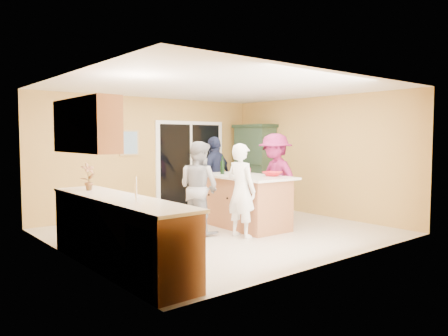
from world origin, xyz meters
TOP-DOWN VIEW (x-y plane):
  - floor at (0.00, 0.00)m, footprint 5.50×5.50m
  - ceiling at (0.00, 0.00)m, footprint 5.50×5.00m
  - wall_back at (0.00, 2.50)m, footprint 5.50×0.10m
  - wall_front at (0.00, -2.50)m, footprint 5.50×0.10m
  - wall_left at (-2.75, 0.00)m, footprint 0.10×5.00m
  - wall_right at (2.75, 0.00)m, footprint 0.10×5.00m
  - left_cabinet_run at (-2.45, -1.05)m, footprint 0.65×3.05m
  - upper_cabinets at (-2.58, -0.20)m, footprint 0.35×1.60m
  - sliding_door at (1.05, 2.46)m, footprint 1.90×0.07m
  - framed_picture at (-0.55, 2.48)m, footprint 0.46×0.04m
  - kitchen_island at (0.61, 0.01)m, footprint 1.10×1.93m
  - green_hutch at (2.49, 1.75)m, footprint 0.58×1.11m
  - woman_white at (-0.00, -0.55)m, footprint 0.46×0.63m
  - woman_grey at (-0.40, 0.13)m, footprint 0.79×0.92m
  - woman_navy at (0.79, 1.17)m, footprint 1.09×0.69m
  - woman_magenta at (1.43, 0.03)m, footprint 0.79×1.22m
  - serving_bowl at (0.89, -0.42)m, footprint 0.40×0.40m
  - tulip_vase at (-2.45, 0.05)m, footprint 0.24×0.18m
  - tumbler_near at (0.89, 0.23)m, footprint 0.09×0.09m
  - tumbler_far at (0.60, 0.21)m, footprint 0.09×0.09m
  - wine_bottle at (0.44, 0.51)m, footprint 0.08×0.08m
  - white_plate at (0.35, -0.07)m, footprint 0.23×0.23m

SIDE VIEW (x-z plane):
  - floor at x=0.00m, z-range 0.00..0.00m
  - left_cabinet_run at x=-2.45m, z-range -0.16..1.08m
  - kitchen_island at x=0.61m, z-range -0.03..0.96m
  - woman_white at x=0.00m, z-range 0.00..1.61m
  - woman_grey at x=-0.40m, z-range 0.00..1.64m
  - woman_navy at x=0.79m, z-range 0.00..1.73m
  - woman_magenta at x=1.43m, z-range 0.00..1.79m
  - green_hutch at x=2.49m, z-range -0.03..2.01m
  - white_plate at x=0.35m, z-range 1.00..1.01m
  - serving_bowl at x=0.89m, z-range 1.00..1.08m
  - tumbler_far at x=0.60m, z-range 1.00..1.10m
  - sliding_door at x=1.05m, z-range 0.00..2.10m
  - tumbler_near at x=0.89m, z-range 1.00..1.11m
  - wine_bottle at x=0.44m, z-range 0.96..1.31m
  - tulip_vase at x=-2.45m, z-range 0.94..1.35m
  - wall_back at x=0.00m, z-range 0.00..2.60m
  - wall_front at x=0.00m, z-range 0.00..2.60m
  - wall_left at x=-2.75m, z-range 0.00..2.60m
  - wall_right at x=2.75m, z-range 0.00..2.60m
  - framed_picture at x=-0.55m, z-range 1.32..1.88m
  - upper_cabinets at x=-2.58m, z-range 1.50..2.25m
  - ceiling at x=0.00m, z-range 2.55..2.65m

